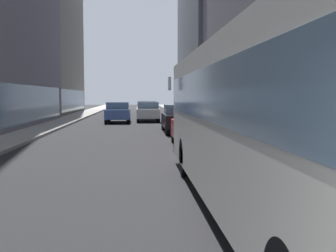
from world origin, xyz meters
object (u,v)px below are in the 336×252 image
(transit_bus, at_px, (271,116))
(car_grey_wagon, at_px, (147,109))
(car_red_coupe, at_px, (196,127))
(car_white_van, at_px, (148,111))
(car_black_suv, at_px, (180,118))
(car_blue_hatchback, at_px, (118,112))

(transit_bus, distance_m, car_grey_wagon, 31.71)
(transit_bus, distance_m, car_red_coupe, 9.67)
(transit_bus, distance_m, car_white_van, 26.78)
(car_white_van, height_order, car_black_suv, same)
(car_blue_hatchback, relative_size, car_grey_wagon, 0.92)
(car_red_coupe, relative_size, car_black_suv, 0.92)
(car_white_van, relative_size, car_blue_hatchback, 0.92)
(car_blue_hatchback, height_order, car_black_suv, same)
(car_red_coupe, bearing_deg, car_black_suv, 90.00)
(car_black_suv, bearing_deg, car_grey_wagon, 95.97)
(car_grey_wagon, bearing_deg, transit_bus, -87.11)
(car_red_coupe, bearing_deg, transit_bus, -90.00)
(car_white_van, bearing_deg, car_grey_wagon, 90.00)
(car_red_coupe, height_order, car_black_suv, same)
(car_red_coupe, relative_size, car_blue_hatchback, 0.93)
(car_blue_hatchback, bearing_deg, car_red_coupe, -75.89)
(transit_bus, relative_size, car_grey_wagon, 2.50)
(transit_bus, relative_size, car_blue_hatchback, 2.71)
(car_red_coupe, xyz_separation_m, car_grey_wagon, (-1.60, 22.03, 0.00))
(car_white_van, bearing_deg, car_black_suv, -81.22)
(car_red_coupe, relative_size, car_grey_wagon, 0.86)
(transit_bus, relative_size, car_white_van, 2.94)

